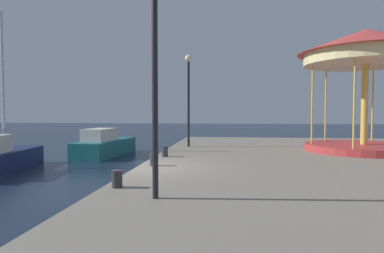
% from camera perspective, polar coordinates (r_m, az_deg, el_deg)
% --- Properties ---
extents(ground_plane, '(120.00, 120.00, 0.00)m').
position_cam_1_polar(ground_plane, '(10.93, -9.36, -10.92)').
color(ground_plane, '#162338').
extents(quay_dock, '(14.70, 24.87, 0.80)m').
position_cam_1_polar(quay_dock, '(11.34, 29.72, -8.67)').
color(quay_dock, gray).
rests_on(quay_dock, ground).
extents(motorboat_teal, '(2.18, 5.12, 1.59)m').
position_cam_1_polar(motorboat_teal, '(19.81, -14.77, -3.12)').
color(motorboat_teal, '#19606B').
rests_on(motorboat_teal, ground).
extents(carousel, '(5.73, 5.73, 5.32)m').
position_cam_1_polar(carousel, '(16.56, 27.60, 10.04)').
color(carousel, '#B23333').
rests_on(carousel, quay_dock).
extents(lamp_post_near_edge, '(0.36, 0.36, 4.33)m').
position_cam_1_polar(lamp_post_near_edge, '(6.77, -6.40, 12.90)').
color(lamp_post_near_edge, black).
rests_on(lamp_post_near_edge, quay_dock).
extents(lamp_post_mid_promenade, '(0.36, 0.36, 4.55)m').
position_cam_1_polar(lamp_post_mid_promenade, '(16.62, -0.60, 7.21)').
color(lamp_post_mid_promenade, black).
rests_on(lamp_post_mid_promenade, quay_dock).
extents(bollard_south, '(0.24, 0.24, 0.40)m').
position_cam_1_polar(bollard_south, '(12.93, -4.68, -4.29)').
color(bollard_south, '#2D2D33').
rests_on(bollard_south, quay_dock).
extents(bollard_north, '(0.24, 0.24, 0.40)m').
position_cam_1_polar(bollard_north, '(7.91, -12.71, -8.74)').
color(bollard_north, '#2D2D33').
rests_on(bollard_north, quay_dock).
extents(bollard_center, '(0.24, 0.24, 0.40)m').
position_cam_1_polar(bollard_center, '(10.84, -6.61, -5.63)').
color(bollard_center, '#2D2D33').
rests_on(bollard_center, quay_dock).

